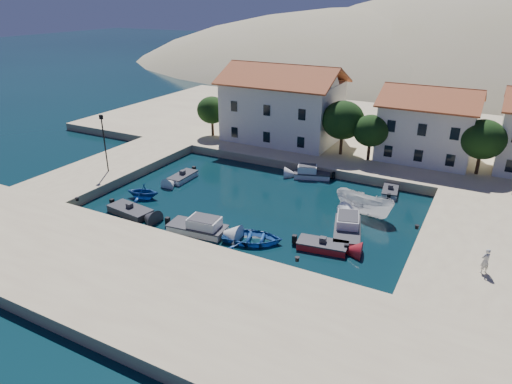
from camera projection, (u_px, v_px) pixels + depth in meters
ground at (200, 251)px, 36.10m from camera, size 400.00×400.00×0.00m
quay_south at (149, 285)px, 31.04m from camera, size 52.00×12.00×1.00m
quay_east at (493, 251)px, 35.13m from camera, size 11.00×20.00×1.00m
quay_west at (112, 167)px, 52.21m from camera, size 8.00×20.00×1.00m
quay_north at (361, 132)px, 65.80m from camera, size 80.00×36.00×1.00m
hills at (496, 148)px, 136.54m from camera, size 254.00×176.00×99.00m
building_left at (283, 102)px, 59.01m from camera, size 14.70×9.45×9.70m
building_mid at (428, 122)px, 52.32m from camera, size 10.50×8.40×8.30m
trees at (355, 125)px, 52.84m from camera, size 37.30×5.30×6.45m
lamppost at (104, 138)px, 48.26m from camera, size 0.35×0.25×6.22m
bollards at (254, 226)px, 37.56m from camera, size 29.36×9.56×0.30m
motorboat_grey_sw at (130, 211)px, 42.18m from camera, size 4.61×2.51×1.25m
cabin_cruiser_south at (197, 227)px, 38.89m from camera, size 5.24×2.66×1.60m
rowboat_south at (252, 242)px, 37.46m from camera, size 5.86×4.96×1.03m
motorboat_red_se at (323, 246)px, 36.31m from camera, size 4.17×2.32×1.25m
cabin_cruiser_east at (347, 229)px, 38.46m from camera, size 3.58×5.74×1.60m
boat_east at (363, 214)px, 42.17m from camera, size 6.18×3.54×2.25m
motorboat_white_ne at (390, 192)px, 46.32m from camera, size 1.93×3.36×1.25m
rowboat_west at (144, 198)px, 45.60m from camera, size 3.90×3.60×1.71m
motorboat_white_west at (183, 177)px, 50.03m from camera, size 1.71×3.74×1.25m
cabin_cruiser_north at (312, 174)px, 50.45m from camera, size 4.32×2.90×1.60m
pedestrian at (485, 261)px, 31.17m from camera, size 0.81×0.79×1.87m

